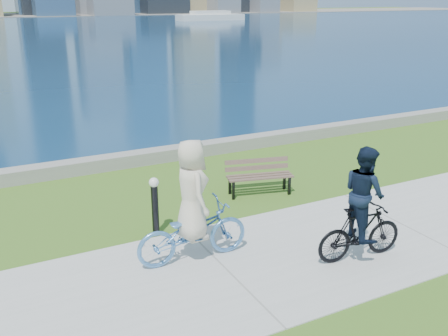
% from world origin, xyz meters
% --- Properties ---
extents(ground, '(320.00, 320.00, 0.00)m').
position_xyz_m(ground, '(0.00, 0.00, 0.00)').
color(ground, '#395F19').
rests_on(ground, ground).
extents(concrete_path, '(80.00, 3.50, 0.02)m').
position_xyz_m(concrete_path, '(0.00, 0.00, 0.01)').
color(concrete_path, '#AEADA8').
rests_on(concrete_path, ground).
extents(seawall, '(90.00, 0.50, 0.35)m').
position_xyz_m(seawall, '(0.00, 6.20, 0.17)').
color(seawall, gray).
rests_on(seawall, ground).
extents(bay_water, '(320.00, 131.00, 0.01)m').
position_xyz_m(bay_water, '(0.00, 72.00, 0.00)').
color(bay_water, '#0C2B4D').
rests_on(bay_water, ground).
extents(ferry_far, '(13.01, 3.72, 1.77)m').
position_xyz_m(ferry_far, '(35.76, 83.19, 0.73)').
color(ferry_far, silver).
rests_on(ferry_far, ground).
extents(park_bench, '(1.63, 0.89, 0.80)m').
position_xyz_m(park_bench, '(-1.70, 2.84, 0.49)').
color(park_bench, black).
rests_on(park_bench, ground).
extents(bollard_lamp, '(0.19, 0.19, 1.19)m').
position_xyz_m(bollard_lamp, '(-4.60, 1.87, 0.68)').
color(bollard_lamp, black).
rests_on(bollard_lamp, ground).
extents(cyclist_woman, '(0.78, 2.04, 2.18)m').
position_xyz_m(cyclist_woman, '(-4.36, 0.64, 0.83)').
color(cyclist_woman, '#528AC7').
rests_on(cyclist_woman, ground).
extents(cyclist_man, '(0.69, 1.70, 2.06)m').
position_xyz_m(cyclist_man, '(-1.75, -0.66, 0.89)').
color(cyclist_man, black).
rests_on(cyclist_man, ground).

